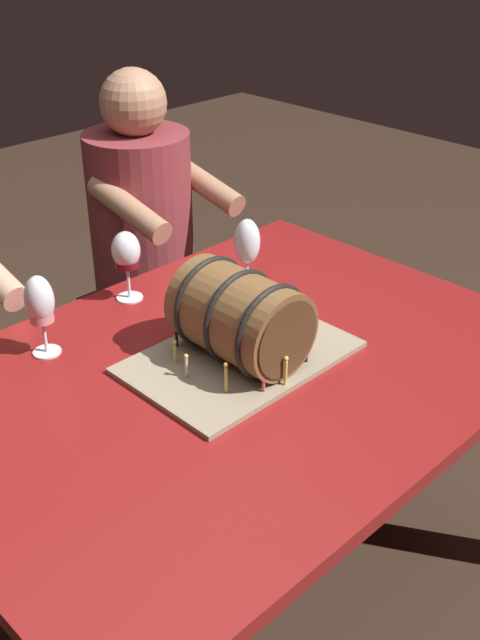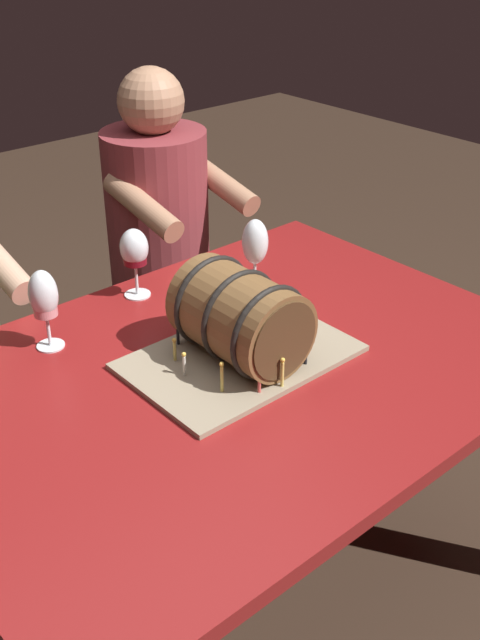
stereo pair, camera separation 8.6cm
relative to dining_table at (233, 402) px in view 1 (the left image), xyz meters
name	(u,v)px [view 1 (the left image)]	position (x,y,z in m)	size (l,w,h in m)	color
ground_plane	(234,594)	(0.00, 0.00, -0.63)	(8.00, 8.00, 0.00)	#332319
dining_table	(233,402)	(0.00, 0.00, 0.00)	(1.38, 0.99, 0.73)	maroon
barrel_cake	(240,322)	(0.03, 0.01, 0.19)	(0.49, 0.33, 0.22)	gray
wine_glass_red	(126,254)	(0.03, 0.41, 0.22)	(0.07, 0.07, 0.18)	white
wine_glass_rose	(40,304)	(-0.26, 0.33, 0.22)	(0.06, 0.06, 0.19)	white
wine_glass_empty	(247,243)	(0.27, 0.23, 0.23)	(0.07, 0.07, 0.20)	white
person_seated_right	(146,272)	(0.38, 0.79, -0.08)	(0.36, 0.45, 1.19)	#4C1B1E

